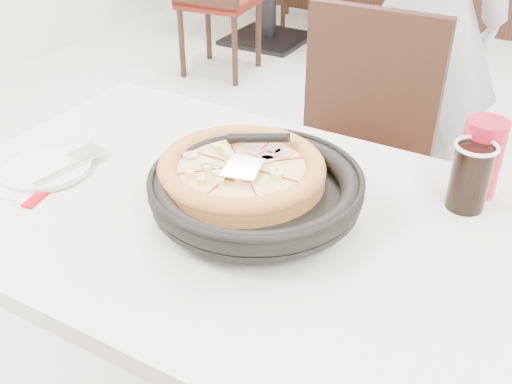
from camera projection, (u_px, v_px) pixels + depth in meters
The scene contains 12 objects.
main_table at pixel (228, 338), 1.39m from camera, with size 1.20×0.80×0.75m, color beige, non-canonical shape.
chair_far at pixel (341, 184), 1.79m from camera, with size 0.42×0.42×0.95m, color black, non-canonical shape.
trivet at pixel (253, 203), 1.17m from camera, with size 0.13×0.13×0.04m, color black.
pizza_pan at pixel (256, 196), 1.14m from camera, with size 0.40×0.40×0.01m, color black.
pizza at pixel (241, 175), 1.17m from camera, with size 0.33×0.33×0.02m, color #B67234.
pizza_server at pixel (243, 167), 1.13m from camera, with size 0.07×0.08×0.00m, color silver.
napkin at pixel (23, 179), 1.27m from camera, with size 0.15×0.15×0.00m, color silver.
side_plate at pixel (45, 168), 1.30m from camera, with size 0.19×0.19×0.01m, color silver.
fork at pixel (67, 169), 1.28m from camera, with size 0.02×0.16×0.00m, color silver.
cola_glass at pixel (470, 178), 1.15m from camera, with size 0.07×0.07×0.13m, color black.
red_cup at pixel (481, 157), 1.19m from camera, with size 0.08×0.08×0.16m, color #B3102B.
diner_person at pixel (424, 19), 2.03m from camera, with size 0.60×0.39×1.64m, color #B4B4B9.
Camera 1 is at (0.26, -1.19, 1.41)m, focal length 42.00 mm.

